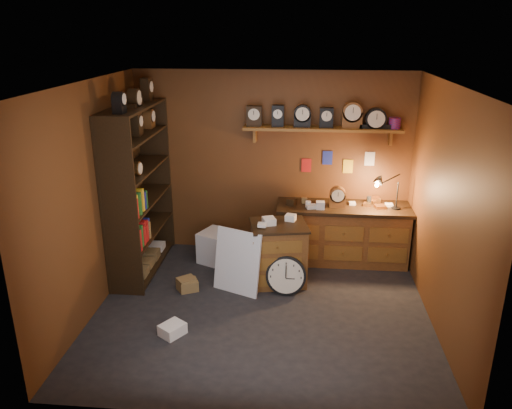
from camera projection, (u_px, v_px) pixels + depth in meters
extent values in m
plane|color=black|center=(262.00, 309.00, 6.09)|extent=(4.00, 4.00, 0.00)
cube|color=#5A3215|center=(272.00, 164.00, 7.32)|extent=(4.00, 0.02, 2.70)
cube|color=#5A3215|center=(243.00, 282.00, 3.95)|extent=(4.00, 0.02, 2.70)
cube|color=#5A3215|center=(91.00, 200.00, 5.81)|extent=(0.02, 3.60, 2.70)
cube|color=#5A3215|center=(444.00, 212.00, 5.46)|extent=(0.02, 3.60, 2.70)
cube|color=beige|center=(263.00, 84.00, 5.18)|extent=(4.00, 3.60, 0.02)
cube|color=brown|center=(322.00, 129.00, 6.93)|extent=(2.20, 0.30, 0.04)
cube|color=brown|center=(255.00, 135.00, 7.12)|extent=(0.04, 0.16, 0.20)
cube|color=brown|center=(390.00, 137.00, 6.95)|extent=(0.04, 0.16, 0.20)
cylinder|color=#B21419|center=(395.00, 123.00, 6.81)|extent=(0.16, 0.16, 0.15)
cube|color=#AA1614|center=(282.00, 165.00, 7.30)|extent=(0.14, 0.01, 0.20)
cube|color=navy|center=(303.00, 157.00, 7.23)|extent=(0.14, 0.01, 0.20)
cube|color=gold|center=(324.00, 166.00, 7.25)|extent=(0.14, 0.01, 0.20)
cube|color=silver|center=(345.00, 158.00, 7.18)|extent=(0.14, 0.01, 0.20)
cube|color=black|center=(124.00, 191.00, 6.80)|extent=(0.03, 1.60, 2.30)
cube|color=black|center=(119.00, 211.00, 6.05)|extent=(0.45, 0.03, 2.30)
cube|color=black|center=(156.00, 175.00, 7.51)|extent=(0.45, 0.03, 2.30)
cube|color=black|center=(146.00, 264.00, 7.15)|extent=(0.43, 1.54, 0.03)
cube|color=black|center=(143.00, 232.00, 6.98)|extent=(0.43, 1.54, 0.03)
cube|color=black|center=(140.00, 201.00, 6.83)|extent=(0.43, 1.54, 0.03)
cube|color=black|center=(138.00, 170.00, 6.68)|extent=(0.43, 1.54, 0.03)
cube|color=black|center=(135.00, 137.00, 6.53)|extent=(0.43, 1.54, 0.03)
cube|color=black|center=(133.00, 107.00, 6.40)|extent=(0.43, 1.54, 0.03)
cube|color=brown|center=(342.00, 235.00, 7.25)|extent=(1.83, 0.60, 0.80)
cube|color=black|center=(344.00, 208.00, 7.11)|extent=(1.89, 0.66, 0.05)
cube|color=brown|center=(344.00, 244.00, 6.97)|extent=(1.75, 0.02, 0.52)
cylinder|color=black|center=(396.00, 208.00, 6.99)|extent=(0.12, 0.12, 0.02)
cylinder|color=black|center=(397.00, 195.00, 6.92)|extent=(0.02, 0.02, 0.38)
cylinder|color=black|center=(390.00, 179.00, 6.82)|extent=(0.27, 0.09, 0.14)
cone|color=black|center=(380.00, 182.00, 6.82)|extent=(0.18, 0.14, 0.18)
cube|color=brown|center=(278.00, 254.00, 6.64)|extent=(0.78, 0.69, 0.80)
cube|color=black|center=(279.00, 225.00, 6.50)|extent=(0.83, 0.74, 0.03)
cube|color=brown|center=(277.00, 264.00, 6.37)|extent=(0.62, 0.13, 0.68)
cylinder|color=black|center=(286.00, 276.00, 6.38)|extent=(0.52, 0.17, 0.52)
cylinder|color=beige|center=(286.00, 276.00, 6.35)|extent=(0.45, 0.10, 0.45)
cube|color=black|center=(286.00, 272.00, 6.32)|extent=(0.01, 0.04, 0.17)
cube|color=black|center=(290.00, 279.00, 6.35)|extent=(0.12, 0.01, 0.01)
cube|color=silver|center=(238.00, 290.00, 6.53)|extent=(0.66, 0.41, 0.84)
cube|color=silver|center=(217.00, 247.00, 7.27)|extent=(0.59, 0.59, 0.46)
cube|color=black|center=(214.00, 253.00, 7.06)|extent=(0.35, 0.18, 0.37)
cube|color=olive|center=(188.00, 285.00, 6.52)|extent=(0.29, 0.28, 0.14)
cube|color=white|center=(172.00, 329.00, 5.58)|extent=(0.33, 0.34, 0.13)
cube|color=olive|center=(187.00, 284.00, 6.52)|extent=(0.29, 0.29, 0.17)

